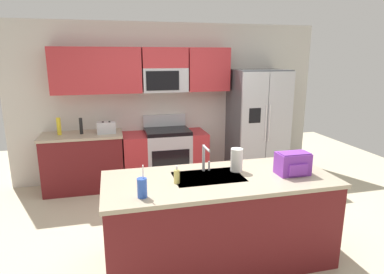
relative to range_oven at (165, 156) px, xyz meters
The scene contains 14 objects.
ground_plane 1.86m from the range_oven, 85.10° to the right, with size 9.00×9.00×0.00m, color beige.
kitchen_wall_unit 1.07m from the range_oven, 87.58° to the left, with size 5.20×0.43×2.60m.
back_counter 1.30m from the range_oven, behind, with size 1.22×0.63×0.90m.
range_oven is the anchor object (origin of this frame).
refrigerator 1.67m from the range_oven, ahead, with size 0.90×0.76×1.85m.
island_counter 2.30m from the range_oven, 85.97° to the right, with size 2.27×0.96×0.90m.
toaster 1.07m from the range_oven, behind, with size 0.28×0.16×0.18m.
pepper_mill 1.42m from the range_oven, behind, with size 0.05×0.05×0.25m, color black.
bottle_yellow 1.72m from the range_oven, behind, with size 0.06×0.06×0.26m, color yellow.
sink_faucet 2.20m from the range_oven, 88.15° to the right, with size 0.08×0.21×0.28m.
drink_cup_blue 2.71m from the range_oven, 103.51° to the right, with size 0.08×0.08×0.29m.
soap_dispenser 2.42m from the range_oven, 96.70° to the right, with size 0.06×0.06×0.17m.
paper_towel_roll 2.27m from the range_oven, 79.67° to the right, with size 0.12×0.12×0.24m, color white.
backpack 2.62m from the range_oven, 69.14° to the right, with size 0.32×0.22×0.23m.
Camera 1 is at (-0.99, -3.37, 2.06)m, focal length 30.64 mm.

